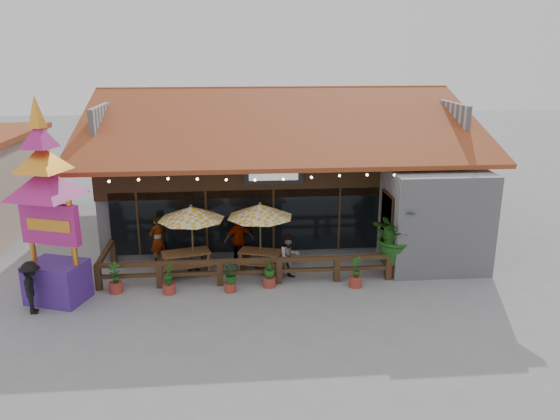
{
  "coord_description": "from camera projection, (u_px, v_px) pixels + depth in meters",
  "views": [
    {
      "loc": [
        -1.96,
        -17.59,
        7.71
      ],
      "look_at": [
        -0.29,
        1.5,
        2.01
      ],
      "focal_mm": 35.0,
      "sensor_mm": 36.0,
      "label": 1
    }
  ],
  "objects": [
    {
      "name": "planter_d",
      "position": [
        269.0,
        273.0,
        18.22
      ],
      "size": [
        0.54,
        0.54,
        1.04
      ],
      "color": "maroon",
      "rests_on": "ground"
    },
    {
      "name": "planter_b",
      "position": [
        169.0,
        280.0,
        17.72
      ],
      "size": [
        0.42,
        0.42,
        1.04
      ],
      "color": "maroon",
      "rests_on": "ground"
    },
    {
      "name": "pedestrian",
      "position": [
        32.0,
        287.0,
        16.34
      ],
      "size": [
        0.81,
        1.16,
        1.64
      ],
      "primitive_type": "imported",
      "rotation": [
        0.0,
        0.0,
        1.77
      ],
      "color": "black",
      "rests_on": "ground"
    },
    {
      "name": "picnic_table_left",
      "position": [
        186.0,
        259.0,
        19.34
      ],
      "size": [
        1.96,
        1.79,
        0.8
      ],
      "color": "brown",
      "rests_on": "ground"
    },
    {
      "name": "tropical_plant",
      "position": [
        396.0,
        237.0,
        18.94
      ],
      "size": [
        2.29,
        2.18,
        2.49
      ],
      "color": "maroon",
      "rests_on": "ground"
    },
    {
      "name": "planter_c",
      "position": [
        230.0,
        277.0,
        17.85
      ],
      "size": [
        0.75,
        0.74,
        0.94
      ],
      "color": "maroon",
      "rests_on": "ground"
    },
    {
      "name": "diner_a",
      "position": [
        158.0,
        241.0,
        19.95
      ],
      "size": [
        0.82,
        0.81,
        1.91
      ],
      "primitive_type": "imported",
      "rotation": [
        0.0,
        0.0,
        3.89
      ],
      "color": "#382211",
      "rests_on": "ground"
    },
    {
      "name": "picnic_table_right",
      "position": [
        261.0,
        257.0,
        19.61
      ],
      "size": [
        1.86,
        1.72,
        0.74
      ],
      "color": "brown",
      "rests_on": "ground"
    },
    {
      "name": "ground",
      "position": [
        292.0,
        277.0,
        19.16
      ],
      "size": [
        100.0,
        100.0,
        0.0
      ],
      "primitive_type": "plane",
      "color": "gray",
      "rests_on": "ground"
    },
    {
      "name": "umbrella_right",
      "position": [
        260.0,
        211.0,
        19.2
      ],
      "size": [
        2.86,
        2.86,
        2.53
      ],
      "color": "brown",
      "rests_on": "ground"
    },
    {
      "name": "planter_e",
      "position": [
        356.0,
        274.0,
        18.23
      ],
      "size": [
        0.44,
        0.46,
        1.08
      ],
      "color": "maroon",
      "rests_on": "ground"
    },
    {
      "name": "umbrella_left",
      "position": [
        191.0,
        213.0,
        18.96
      ],
      "size": [
        2.83,
        2.83,
        2.51
      ],
      "color": "brown",
      "rests_on": "ground"
    },
    {
      "name": "thai_sign_tower",
      "position": [
        46.0,
        189.0,
        16.33
      ],
      "size": [
        3.27,
        3.27,
        6.93
      ],
      "color": "#452280",
      "rests_on": "ground"
    },
    {
      "name": "restaurant_building",
      "position": [
        282.0,
        174.0,
        24.87
      ],
      "size": [
        15.5,
        14.73,
        6.09
      ],
      "color": "#ABABB0",
      "rests_on": "ground"
    },
    {
      "name": "planter_a",
      "position": [
        115.0,
        280.0,
        17.8
      ],
      "size": [
        0.43,
        0.43,
        1.06
      ],
      "color": "maroon",
      "rests_on": "ground"
    },
    {
      "name": "diner_b",
      "position": [
        289.0,
        257.0,
        18.82
      ],
      "size": [
        0.94,
        0.84,
        1.6
      ],
      "primitive_type": "imported",
      "rotation": [
        0.0,
        0.0,
        0.36
      ],
      "color": "#382211",
      "rests_on": "ground"
    },
    {
      "name": "patio_railing",
      "position": [
        227.0,
        265.0,
        18.54
      ],
      "size": [
        10.0,
        2.6,
        0.92
      ],
      "color": "#492F1A",
      "rests_on": "ground"
    },
    {
      "name": "diner_c",
      "position": [
        239.0,
        240.0,
        20.04
      ],
      "size": [
        1.18,
        0.71,
        1.88
      ],
      "primitive_type": "imported",
      "rotation": [
        0.0,
        0.0,
        3.39
      ],
      "color": "#382211",
      "rests_on": "ground"
    }
  ]
}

